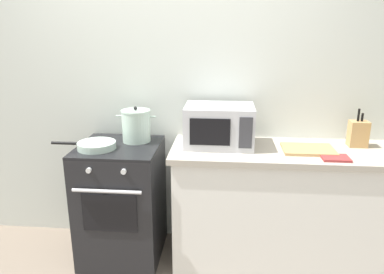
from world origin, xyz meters
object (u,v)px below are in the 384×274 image
at_px(stove, 122,201).
at_px(microwave, 219,126).
at_px(stock_pot, 136,126).
at_px(frying_pan, 96,145).
at_px(cutting_board, 308,149).
at_px(knife_block, 358,134).
at_px(oven_mitt, 335,158).

height_order(stove, microwave, microwave).
distance_m(stock_pot, frying_pan, 0.34).
bearing_deg(cutting_board, stock_pot, 174.64).
bearing_deg(cutting_board, frying_pan, -176.65).
distance_m(knife_block, oven_mitt, 0.39).
bearing_deg(knife_block, stove, -175.41).
bearing_deg(microwave, stove, -173.92).
distance_m(frying_pan, microwave, 0.91).
height_order(microwave, oven_mitt, microwave).
bearing_deg(frying_pan, oven_mitt, -2.44).
relative_size(stock_pot, frying_pan, 0.64).
xyz_separation_m(frying_pan, microwave, (0.88, 0.17, 0.12)).
bearing_deg(frying_pan, stock_pot, 39.75).
relative_size(stove, cutting_board, 2.56).
xyz_separation_m(frying_pan, knife_block, (1.90, 0.23, 0.07)).
distance_m(frying_pan, knife_block, 1.91).
relative_size(microwave, oven_mitt, 2.78).
distance_m(frying_pan, cutting_board, 1.52).
bearing_deg(oven_mitt, knife_block, 51.85).
bearing_deg(microwave, frying_pan, -169.29).
relative_size(frying_pan, oven_mitt, 2.64).
height_order(frying_pan, oven_mitt, frying_pan).
bearing_deg(stock_pot, oven_mitt, -11.18).
relative_size(frying_pan, knife_block, 1.68).
height_order(stove, knife_block, knife_block).
bearing_deg(oven_mitt, stock_pot, 168.82).
bearing_deg(cutting_board, stove, -179.95).
xyz_separation_m(stock_pot, cutting_board, (1.27, -0.12, -0.11)).
relative_size(stove, microwave, 1.84).
bearing_deg(cutting_board, oven_mitt, -48.20).
bearing_deg(frying_pan, microwave, 10.71).
bearing_deg(stove, microwave, 6.08).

